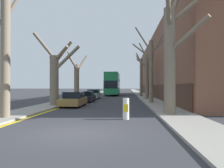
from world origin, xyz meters
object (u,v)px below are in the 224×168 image
at_px(street_tree_left_1, 55,74).
at_px(parked_car_0, 74,99).
at_px(street_tree_right_0, 172,51).
at_px(parked_car_1, 86,97).
at_px(street_tree_right_1, 151,67).
at_px(double_decker_bus, 113,83).
at_px(street_tree_right_3, 141,76).
at_px(parked_car_2, 94,94).
at_px(street_tree_left_2, 76,79).
at_px(street_tree_left_0, 6,45).
at_px(traffic_bollard, 126,109).
at_px(street_tree_right_2, 146,74).

distance_m(street_tree_left_1, parked_car_0, 2.93).
bearing_deg(street_tree_right_0, parked_car_1, 123.53).
distance_m(street_tree_right_1, double_decker_bus, 21.30).
relative_size(street_tree_right_3, parked_car_2, 1.70).
bearing_deg(street_tree_left_1, parked_car_2, 81.65).
distance_m(street_tree_right_0, parked_car_2, 19.70).
bearing_deg(street_tree_right_1, parked_car_0, -152.42).
bearing_deg(parked_car_1, street_tree_left_2, 117.89).
xyz_separation_m(street_tree_left_0, street_tree_right_3, (9.48, 28.30, -0.41)).
height_order(street_tree_right_0, parked_car_0, street_tree_right_0).
bearing_deg(traffic_bollard, parked_car_1, 109.79).
height_order(street_tree_right_1, traffic_bollard, street_tree_right_1).
distance_m(street_tree_left_2, parked_car_0, 9.97).
bearing_deg(street_tree_left_1, street_tree_right_2, 50.36).
relative_size(street_tree_left_1, double_decker_bus, 0.60).
bearing_deg(parked_car_0, street_tree_right_1, 27.58).
distance_m(street_tree_left_1, street_tree_right_1, 10.07).
bearing_deg(street_tree_right_0, parked_car_2, 113.32).
relative_size(double_decker_bus, parked_car_1, 2.56).
distance_m(street_tree_right_2, parked_car_0, 14.05).
bearing_deg(traffic_bollard, street_tree_left_2, 111.63).
height_order(street_tree_right_2, traffic_bollard, street_tree_right_2).
height_order(street_tree_left_2, parked_car_1, street_tree_left_2).
xyz_separation_m(parked_car_0, parked_car_1, (0.00, 5.85, -0.02)).
bearing_deg(street_tree_right_0, parked_car_0, 143.21).
relative_size(street_tree_left_0, street_tree_right_1, 1.10).
bearing_deg(street_tree_left_0, street_tree_left_1, 88.45).
xyz_separation_m(street_tree_left_2, parked_car_1, (1.95, -3.68, -2.24)).
bearing_deg(street_tree_right_2, parked_car_2, 175.08).
relative_size(street_tree_left_2, street_tree_right_1, 0.78).
bearing_deg(street_tree_right_2, street_tree_left_1, -129.64).
bearing_deg(street_tree_left_2, street_tree_right_0, -57.76).
distance_m(street_tree_right_1, traffic_bollard, 12.17).
bearing_deg(street_tree_right_1, street_tree_right_0, -88.75).
bearing_deg(double_decker_bus, street_tree_right_0, -79.42).
xyz_separation_m(parked_car_1, traffic_bollard, (4.79, -13.33, -0.02)).
relative_size(street_tree_right_3, parked_car_0, 1.84).
xyz_separation_m(street_tree_left_1, parked_car_1, (1.77, 5.82, -2.37)).
height_order(street_tree_left_2, parked_car_0, street_tree_left_2).
distance_m(street_tree_left_2, parked_car_2, 3.89).
bearing_deg(street_tree_left_0, parked_car_2, 84.32).
distance_m(street_tree_left_0, traffic_bollard, 7.67).
bearing_deg(parked_car_2, double_decker_bus, 80.63).
distance_m(street_tree_left_0, parked_car_0, 8.82).
distance_m(street_tree_right_0, double_decker_bus, 30.76).
xyz_separation_m(street_tree_left_2, parked_car_2, (1.95, 2.55, -2.19)).
distance_m(street_tree_left_2, traffic_bollard, 18.43).
relative_size(street_tree_right_1, street_tree_right_2, 1.03).
height_order(street_tree_left_1, double_decker_bus, street_tree_left_1).
xyz_separation_m(street_tree_left_1, parked_car_2, (1.77, 12.04, -2.32)).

